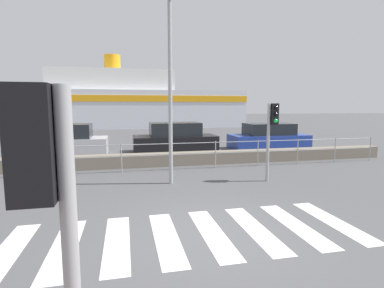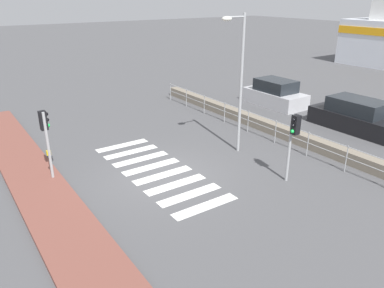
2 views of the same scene
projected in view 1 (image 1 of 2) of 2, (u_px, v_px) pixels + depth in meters
name	position (u px, v px, depth m)	size (l,w,h in m)	color
ground_plane	(215.00, 233.00, 5.85)	(160.00, 160.00, 0.00)	#4C4C4F
crosswalk	(189.00, 235.00, 5.74)	(6.75, 2.40, 0.01)	silver
seawall	(167.00, 159.00, 12.36)	(20.21, 0.55, 0.53)	slate
harbor_fence	(170.00, 152.00, 11.46)	(18.22, 0.04, 1.08)	#9EA0A3
traffic_light_near	(49.00, 206.00, 1.77)	(0.34, 0.32, 2.59)	#9EA0A3
traffic_light_far	(272.00, 124.00, 9.64)	(0.34, 0.32, 2.54)	#9EA0A3
streetlamp	(171.00, 69.00, 8.91)	(0.32, 1.13, 5.69)	#9EA0A3
ferry_boat	(134.00, 104.00, 35.23)	(23.78, 8.42, 8.20)	silver
parked_car_silver	(67.00, 142.00, 14.99)	(3.86, 1.84, 1.56)	#BCBCC1
parked_car_black	(175.00, 139.00, 16.18)	(4.45, 1.86, 1.57)	black
parked_car_blue	(269.00, 138.00, 17.39)	(4.49, 1.89, 1.45)	#233D9E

